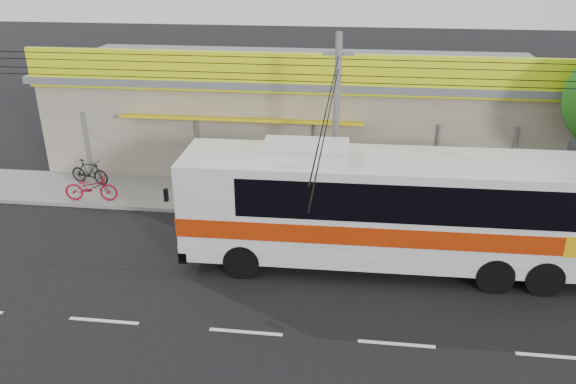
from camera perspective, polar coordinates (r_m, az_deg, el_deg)
name	(u,v)px	position (r m, az deg, el deg)	size (l,w,h in m)	color
ground	(261,282)	(17.60, -2.73, -9.08)	(120.00, 120.00, 0.00)	black
sidewalk	(286,200)	(22.78, -0.23, -0.78)	(30.00, 3.20, 0.15)	slate
lane_markings	(246,332)	(15.59, -4.31, -14.01)	(50.00, 0.12, 0.01)	silver
storefront_building	(300,110)	(27.21, 1.25, 8.33)	(22.60, 9.20, 5.70)	gray
coach_bus	(399,204)	(17.76, 11.19, -1.25)	(13.15, 2.99, 4.04)	silver
motorbike_red	(91,188)	(23.67, -19.38, 0.43)	(0.73, 2.10, 1.10)	maroon
motorbike_dark	(89,172)	(25.39, -19.53, 1.94)	(0.51, 1.79, 1.08)	black
utility_pole	(338,70)	(19.14, 5.11, 12.27)	(34.00, 14.00, 6.97)	#5F5F5D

